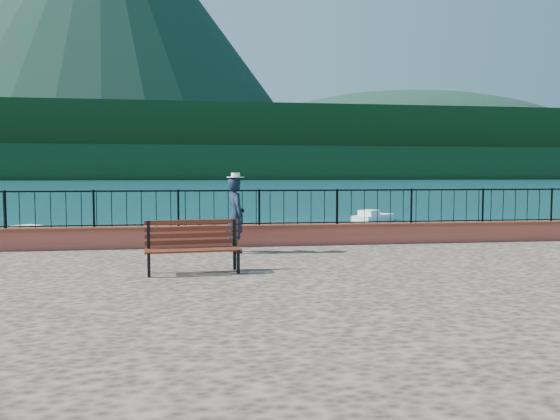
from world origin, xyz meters
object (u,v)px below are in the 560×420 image
object	(u,v)px
boat_1	(395,245)
boat_2	(452,234)
park_bench	(193,258)
boat_3	(35,233)
boat_5	(373,215)
person	(236,215)

from	to	relation	value
boat_1	boat_2	bearing A→B (deg)	80.30
park_bench	boat_3	world-z (taller)	park_bench
boat_2	boat_5	xyz separation A→B (m)	(0.03, 11.73, 0.00)
park_bench	boat_3	size ratio (longest dim) A/B	0.51
park_bench	person	size ratio (longest dim) A/B	1.02
park_bench	boat_2	bearing A→B (deg)	42.37
boat_5	boat_2	bearing A→B (deg)	-134.44
boat_1	park_bench	bearing A→B (deg)	-90.03
park_bench	person	xyz separation A→B (m)	(1.03, 2.75, 0.64)
person	boat_2	xyz separation A→B (m)	(10.66, 10.04, -1.75)
boat_2	person	bearing A→B (deg)	-142.70
boat_2	boat_3	distance (m)	19.66
park_bench	boat_5	bearing A→B (deg)	59.27
park_bench	boat_5	distance (m)	27.20
boat_1	boat_5	world-z (taller)	same
boat_1	person	bearing A→B (deg)	-95.88
boat_5	park_bench	bearing A→B (deg)	-159.86
boat_3	park_bench	bearing A→B (deg)	-116.50
boat_3	boat_5	bearing A→B (deg)	-28.63
park_bench	boat_5	size ratio (longest dim) A/B	0.51
park_bench	boat_2	world-z (taller)	park_bench
boat_3	boat_1	bearing A→B (deg)	-76.16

